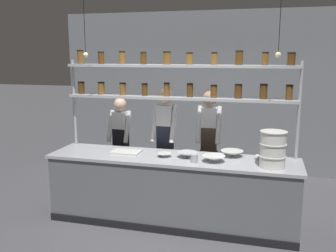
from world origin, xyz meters
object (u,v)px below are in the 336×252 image
cutting_board (126,152)px  prep_bowl_near_right (232,154)px  prep_bowl_center_back (263,158)px  prep_bowl_far_left (187,155)px  chef_center (165,138)px  prep_bowl_near_left (214,159)px  spice_shelf_unit (179,85)px  chef_left (121,140)px  chef_right (209,140)px  container_stack (273,149)px  prep_bowl_center_front (164,155)px  serving_cup_front (194,158)px

cutting_board → prep_bowl_near_right: prep_bowl_near_right is taller
prep_bowl_center_back → prep_bowl_far_left: 0.97m
prep_bowl_near_right → chef_center: bearing=158.9°
cutting_board → prep_bowl_center_back: size_ratio=1.97×
cutting_board → prep_bowl_near_left: size_ratio=1.37×
prep_bowl_near_left → prep_bowl_near_right: (0.20, 0.30, 0.00)m
spice_shelf_unit → prep_bowl_near_left: 1.13m
spice_shelf_unit → prep_bowl_near_left: spice_shelf_unit is taller
chef_left → prep_bowl_near_left: chef_left is taller
cutting_board → prep_bowl_near_left: (1.23, -0.12, 0.03)m
prep_bowl_far_left → prep_bowl_near_right: bearing=19.1°
chef_right → container_stack: chef_right is taller
spice_shelf_unit → chef_right: 1.02m
chef_right → prep_bowl_near_right: bearing=-56.4°
prep_bowl_center_back → prep_bowl_far_left: size_ratio=0.75×
chef_right → container_stack: 1.31m
chef_right → prep_bowl_near_left: chef_right is taller
prep_bowl_far_left → prep_bowl_center_back: bearing=7.2°
chef_left → container_stack: (2.34, -0.98, 0.24)m
spice_shelf_unit → chef_right: (0.36, 0.45, -0.84)m
prep_bowl_far_left → chef_center: bearing=128.4°
prep_bowl_near_left → chef_right: bearing=102.8°
prep_bowl_center_front → prep_bowl_near_right: (0.86, 0.25, 0.01)m
chef_center → prep_bowl_near_right: size_ratio=5.93×
prep_bowl_near_left → serving_cup_front: size_ratio=2.76×
container_stack → prep_bowl_center_front: 1.39m
prep_bowl_near_right → chef_right: bearing=125.1°
container_stack → serving_cup_front: (-0.94, -0.04, -0.17)m
prep_bowl_center_front → chef_left: bearing=138.2°
serving_cup_front → prep_bowl_center_front: bearing=160.6°
serving_cup_front → container_stack: bearing=2.2°
container_stack → prep_bowl_near_left: (-0.71, 0.06, -0.18)m
cutting_board → serving_cup_front: (0.99, -0.21, 0.04)m
spice_shelf_unit → container_stack: size_ratio=7.24×
chef_left → prep_bowl_far_left: bearing=-29.7°
prep_bowl_near_left → prep_bowl_far_left: bearing=163.1°
prep_bowl_center_front → prep_bowl_far_left: 0.31m
prep_bowl_near_right → prep_bowl_far_left: prep_bowl_near_right is taller
prep_bowl_near_right → serving_cup_front: size_ratio=2.80×
spice_shelf_unit → cutting_board: size_ratio=8.01×
chef_center → cutting_board: 0.71m
chef_center → serving_cup_front: 1.00m
prep_bowl_near_right → prep_bowl_far_left: size_ratio=1.11×
chef_center → serving_cup_front: size_ratio=16.63×
spice_shelf_unit → serving_cup_front: size_ratio=30.22×
chef_center → prep_bowl_center_front: (0.17, -0.64, -0.08)m
spice_shelf_unit → serving_cup_front: 1.06m
container_stack → prep_bowl_near_right: 0.65m
chef_left → spice_shelf_unit: bearing=-22.4°
spice_shelf_unit → cutting_board: 1.17m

